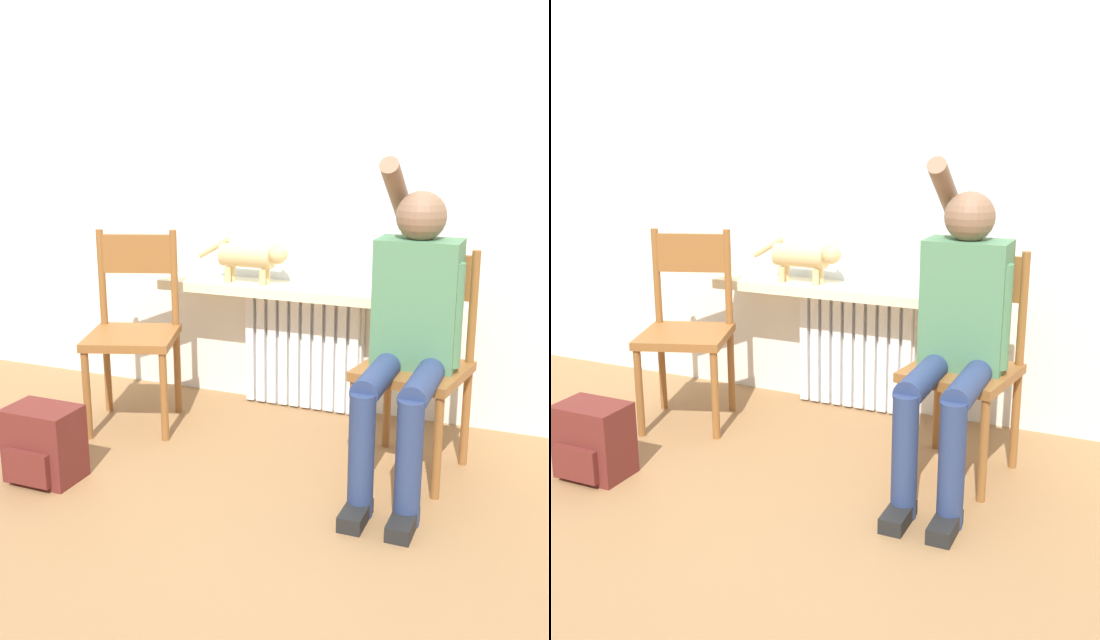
{
  "view_description": "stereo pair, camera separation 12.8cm",
  "coord_description": "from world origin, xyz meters",
  "views": [
    {
      "loc": [
        1.27,
        -2.38,
        1.45
      ],
      "look_at": [
        0.0,
        0.75,
        0.57
      ],
      "focal_mm": 42.0,
      "sensor_mm": 36.0,
      "label": 1
    },
    {
      "loc": [
        1.39,
        -2.33,
        1.45
      ],
      "look_at": [
        0.0,
        0.75,
        0.57
      ],
      "focal_mm": 42.0,
      "sensor_mm": 36.0,
      "label": 2
    }
  ],
  "objects": [
    {
      "name": "radiator",
      "position": [
        0.0,
        1.15,
        0.31
      ],
      "size": [
        0.64,
        0.08,
        0.62
      ],
      "color": "white",
      "rests_on": "ground_plane"
    },
    {
      "name": "chair_right",
      "position": [
        0.7,
        0.65,
        0.49
      ],
      "size": [
        0.48,
        0.48,
        0.95
      ],
      "rotation": [
        0.0,
        0.0,
        -0.16
      ],
      "color": "brown",
      "rests_on": "ground_plane"
    },
    {
      "name": "cat",
      "position": [
        -0.23,
        1.03,
        0.81
      ],
      "size": [
        0.5,
        0.12,
        0.23
      ],
      "color": "#DBB77A",
      "rests_on": "windowsill"
    },
    {
      "name": "chair_left",
      "position": [
        -0.7,
        0.65,
        0.49
      ],
      "size": [
        0.53,
        0.53,
        0.95
      ],
      "rotation": [
        0.0,
        0.0,
        0.34
      ],
      "color": "brown",
      "rests_on": "ground_plane"
    },
    {
      "name": "wall_with_window",
      "position": [
        0.0,
        1.23,
        1.35
      ],
      "size": [
        7.0,
        0.06,
        2.7
      ],
      "color": "white",
      "rests_on": "ground_plane"
    },
    {
      "name": "backpack",
      "position": [
        -0.72,
        -0.05,
        0.16
      ],
      "size": [
        0.3,
        0.23,
        0.32
      ],
      "color": "maroon",
      "rests_on": "ground_plane"
    },
    {
      "name": "ground_plane",
      "position": [
        0.0,
        0.0,
        0.0
      ],
      "size": [
        12.0,
        12.0,
        0.0
      ],
      "primitive_type": "plane",
      "color": "olive"
    },
    {
      "name": "windowsill",
      "position": [
        0.0,
        1.07,
        0.65
      ],
      "size": [
        1.47,
        0.26,
        0.05
      ],
      "color": "beige",
      "rests_on": "radiator"
    },
    {
      "name": "person",
      "position": [
        0.69,
        0.52,
        0.68
      ],
      "size": [
        0.36,
        1.02,
        1.34
      ],
      "color": "navy",
      "rests_on": "ground_plane"
    },
    {
      "name": "window_glass",
      "position": [
        0.0,
        1.2,
        1.32
      ],
      "size": [
        1.41,
        0.01,
        1.29
      ],
      "color": "white",
      "rests_on": "windowsill"
    }
  ]
}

